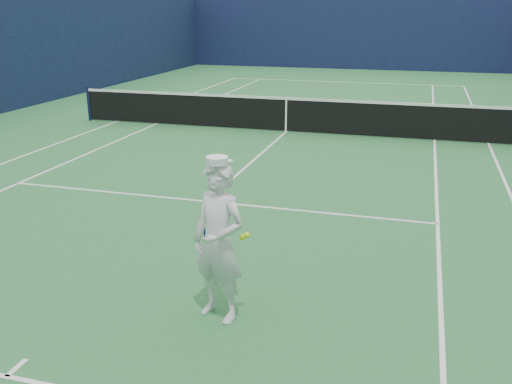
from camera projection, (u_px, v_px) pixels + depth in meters
The scene contains 5 objects.
ground at pixel (286, 132), 16.43m from camera, with size 80.00×80.00×0.00m, color #296B36.
court_markings at pixel (286, 132), 16.43m from camera, with size 11.03×23.83×0.01m.
windscreen_fence at pixel (287, 61), 15.81m from camera, with size 20.12×36.12×4.00m.
tennis_net at pixel (286, 113), 16.26m from camera, with size 12.88×0.09×1.07m.
tennis_player at pixel (219, 242), 6.39m from camera, with size 0.79×0.71×1.93m.
Camera 1 is at (3.67, -15.76, 3.46)m, focal length 40.00 mm.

